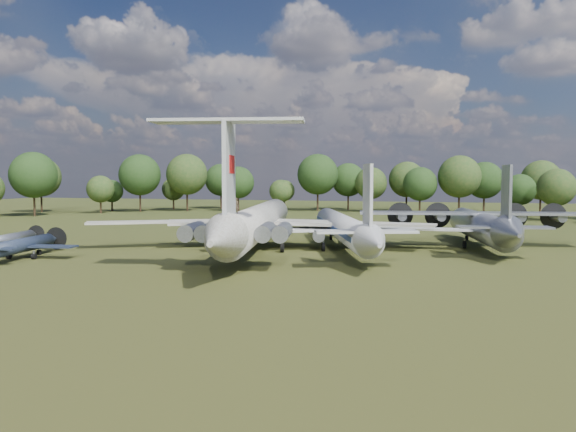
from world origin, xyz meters
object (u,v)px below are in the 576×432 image
(tu104_jet, at_px, (343,233))
(person_on_il62, at_px, (236,206))
(small_prop_west, at_px, (23,248))
(an12_transport, at_px, (481,230))
(small_prop_northwest, at_px, (12,241))
(il62_airliner, at_px, (258,228))

(tu104_jet, relative_size, person_on_il62, 28.45)
(tu104_jet, distance_m, small_prop_west, 38.07)
(tu104_jet, bearing_deg, person_on_il62, -131.42)
(an12_transport, height_order, small_prop_northwest, an12_transport)
(person_on_il62, bearing_deg, an12_transport, -165.12)
(tu104_jet, distance_m, an12_transport, 18.59)
(tu104_jet, relative_size, an12_transport, 1.27)
(an12_transport, distance_m, small_prop_west, 56.64)
(an12_transport, xyz_separation_m, small_prop_west, (-51.17, -24.25, -1.13))
(il62_airliner, bearing_deg, an12_transport, 8.91)
(il62_airliner, distance_m, small_prop_west, 27.64)
(il62_airliner, relative_size, tu104_jet, 1.29)
(il62_airliner, xyz_separation_m, tu104_jet, (10.61, 2.45, -0.60))
(il62_airliner, relative_size, an12_transport, 1.65)
(il62_airliner, height_order, small_prop_west, il62_airliner)
(an12_transport, bearing_deg, tu104_jet, -165.93)
(person_on_il62, bearing_deg, il62_airliner, -110.39)
(tu104_jet, bearing_deg, small_prop_west, -171.87)
(tu104_jet, relative_size, small_prop_west, 2.76)
(il62_airliner, height_order, small_prop_northwest, il62_airliner)
(il62_airliner, height_order, an12_transport, il62_airliner)
(person_on_il62, bearing_deg, small_prop_west, -33.35)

